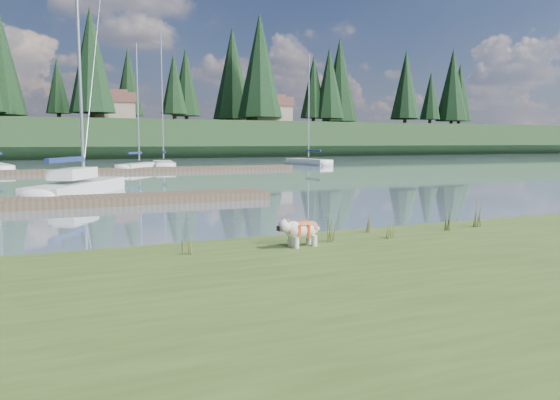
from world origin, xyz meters
name	(u,v)px	position (x,y,z in m)	size (l,w,h in m)	color
ground	(102,173)	(0.00, 30.00, 0.00)	(200.00, 200.00, 0.00)	gray
bank	(408,300)	(0.00, -6.00, 0.17)	(60.00, 9.00, 0.35)	#3F5520
ridge	(67,140)	(0.00, 73.00, 2.50)	(200.00, 20.00, 5.00)	black
bulldog	(301,229)	(-0.02, -2.82, 0.68)	(0.90, 0.44, 0.54)	silver
sailboat_main	(84,184)	(-2.57, 13.59, 0.42)	(5.10, 7.61, 11.37)	silver
dock_near	(52,202)	(-4.00, 9.00, 0.15)	(16.00, 2.00, 0.30)	#4C3D2C
dock_far	(130,170)	(2.00, 30.00, 0.15)	(26.00, 2.20, 0.30)	#4C3D2C
sailboat_bg_2	(143,166)	(3.40, 32.62, 0.33)	(4.78, 6.12, 10.00)	silver
sailboat_bg_3	(163,164)	(5.77, 35.93, 0.32)	(2.73, 8.00, 11.55)	silver
sailboat_bg_4	(305,161)	(20.13, 36.81, 0.33)	(2.10, 7.37, 10.80)	silver
weed_0	(330,228)	(0.72, -2.58, 0.61)	(0.17, 0.14, 0.63)	#475B23
weed_1	(368,223)	(2.00, -2.01, 0.55)	(0.17, 0.14, 0.49)	#475B23
weed_2	(450,220)	(3.76, -2.54, 0.59)	(0.17, 0.14, 0.58)	#475B23
weed_3	(185,242)	(-2.19, -2.63, 0.57)	(0.17, 0.14, 0.53)	#475B23
weed_4	(391,229)	(2.02, -2.79, 0.53)	(0.17, 0.14, 0.43)	#475B23
weed_5	(477,214)	(4.70, -2.36, 0.65)	(0.17, 0.14, 0.72)	#475B23
mud_lip	(276,249)	(0.00, -1.60, 0.07)	(60.00, 0.50, 0.14)	#33281C
conifer_4	(91,60)	(3.00, 66.00, 13.09)	(6.16, 6.16, 15.10)	#382619
conifer_5	(174,84)	(15.00, 70.00, 10.83)	(3.96, 3.96, 10.35)	#382619
conifer_6	(260,65)	(28.00, 68.00, 13.99)	(7.04, 7.04, 17.00)	#382619
conifer_7	(329,83)	(42.00, 71.00, 12.19)	(5.28, 5.28, 13.20)	#382619
conifer_8	(406,88)	(55.00, 67.00, 11.51)	(4.62, 4.62, 11.77)	#382619
conifer_9	(452,85)	(68.00, 70.00, 12.87)	(5.94, 5.94, 14.62)	#382619
house_1	(111,106)	(6.00, 71.00, 7.31)	(6.30, 5.30, 4.65)	gray
house_2	(269,110)	(30.00, 69.00, 7.31)	(6.30, 5.30, 4.65)	gray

